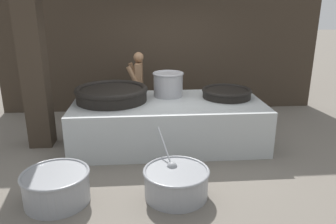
{
  "coord_description": "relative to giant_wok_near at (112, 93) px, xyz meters",
  "views": [
    {
      "loc": [
        -0.45,
        -5.66,
        2.44
      ],
      "look_at": [
        0.0,
        0.0,
        0.61
      ],
      "focal_mm": 35.0,
      "sensor_mm": 36.0,
      "label": 1
    }
  ],
  "objects": [
    {
      "name": "giant_wok_near",
      "position": [
        0.0,
        0.0,
        0.0
      ],
      "size": [
        1.31,
        1.31,
        0.26
      ],
      "color": "black",
      "rests_on": "hearth_platform"
    },
    {
      "name": "stock_pot",
      "position": [
        1.04,
        0.26,
        0.1
      ],
      "size": [
        0.59,
        0.59,
        0.45
      ],
      "color": "#9E9EA3",
      "rests_on": "hearth_platform"
    },
    {
      "name": "hearth_platform",
      "position": [
        1.01,
        -0.11,
        -0.55
      ],
      "size": [
        3.4,
        1.66,
        0.81
      ],
      "color": "#B2B7B7",
      "rests_on": "ground_plane"
    },
    {
      "name": "back_wall",
      "position": [
        1.01,
        2.12,
        1.19
      ],
      "size": [
        7.57,
        0.24,
        4.28
      ],
      "primitive_type": "cube",
      "color": "#382D23",
      "rests_on": "ground_plane"
    },
    {
      "name": "prep_bowl_meat",
      "position": [
        -0.59,
        -1.93,
        -0.72
      ],
      "size": [
        0.88,
        0.88,
        0.42
      ],
      "color": "gray",
      "rests_on": "ground_plane"
    },
    {
      "name": "prep_bowl_vegetables",
      "position": [
        0.98,
        -1.92,
        -0.74
      ],
      "size": [
        0.89,
        1.13,
        0.75
      ],
      "color": "gray",
      "rests_on": "ground_plane"
    },
    {
      "name": "support_pillar",
      "position": [
        -1.3,
        0.02,
        1.19
      ],
      "size": [
        0.4,
        0.4,
        4.28
      ],
      "primitive_type": "cube",
      "color": "#382D23",
      "rests_on": "ground_plane"
    },
    {
      "name": "ground_plane",
      "position": [
        1.01,
        -0.11,
        -0.95
      ],
      "size": [
        60.0,
        60.0,
        0.0
      ],
      "primitive_type": "plane",
      "color": "slate"
    },
    {
      "name": "cook",
      "position": [
        0.48,
        1.13,
        -0.12
      ],
      "size": [
        0.37,
        0.57,
        1.53
      ],
      "rotation": [
        0.0,
        0.0,
        3.09
      ],
      "color": "#8C6647",
      "rests_on": "ground_plane"
    },
    {
      "name": "giant_wok_far",
      "position": [
        2.13,
        0.06,
        -0.05
      ],
      "size": [
        0.93,
        0.93,
        0.17
      ],
      "color": "black",
      "rests_on": "hearth_platform"
    }
  ]
}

